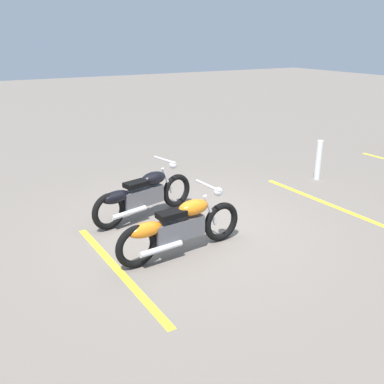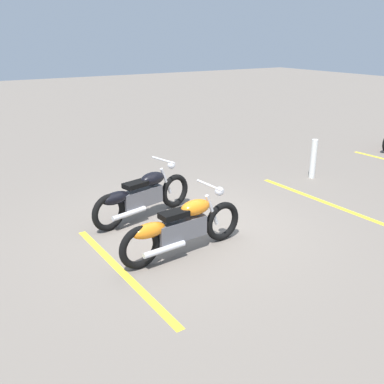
# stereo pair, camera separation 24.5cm
# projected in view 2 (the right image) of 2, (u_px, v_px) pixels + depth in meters

# --- Properties ---
(ground_plane) EXTENTS (60.00, 60.00, 0.00)m
(ground_plane) POSITION_uv_depth(u_px,v_px,m) (190.00, 227.00, 7.67)
(ground_plane) COLOR slate
(motorcycle_bright_foreground) EXTENTS (2.23, 0.62, 1.04)m
(motorcycle_bright_foreground) POSITION_uv_depth(u_px,v_px,m) (181.00, 227.00, 6.55)
(motorcycle_bright_foreground) COLOR black
(motorcycle_bright_foreground) RESTS_ON ground
(motorcycle_dark_foreground) EXTENTS (2.20, 0.78, 1.04)m
(motorcycle_dark_foreground) POSITION_uv_depth(u_px,v_px,m) (141.00, 195.00, 7.85)
(motorcycle_dark_foreground) COLOR black
(motorcycle_dark_foreground) RESTS_ON ground
(bollard_post) EXTENTS (0.14, 0.14, 0.94)m
(bollard_post) POSITION_uv_depth(u_px,v_px,m) (313.00, 159.00, 10.15)
(bollard_post) COLOR white
(bollard_post) RESTS_ON ground
(parking_stripe_near) EXTENTS (0.24, 3.20, 0.01)m
(parking_stripe_near) POSITION_uv_depth(u_px,v_px,m) (121.00, 271.00, 6.20)
(parking_stripe_near) COLOR yellow
(parking_stripe_near) RESTS_ON ground
(parking_stripe_mid) EXTENTS (0.24, 3.20, 0.01)m
(parking_stripe_mid) POSITION_uv_depth(u_px,v_px,m) (319.00, 200.00, 8.90)
(parking_stripe_mid) COLOR yellow
(parking_stripe_mid) RESTS_ON ground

